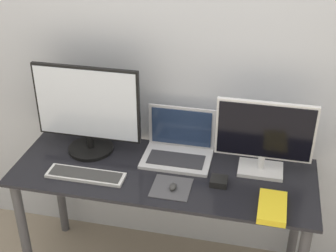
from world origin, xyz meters
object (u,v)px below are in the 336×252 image
monitor_left (87,111)px  laptop (179,146)px  monitor_right (264,137)px  mouse (173,187)px  keyboard (86,175)px  power_brick (219,181)px  book (272,207)px

monitor_left → laptop: monitor_left is taller
monitor_right → mouse: 0.53m
monitor_left → keyboard: 0.35m
laptop → keyboard: 0.53m
monitor_left → monitor_right: monitor_left is taller
laptop → mouse: size_ratio=6.63×
power_brick → book: bearing=-28.5°
laptop → book: 0.63m
laptop → power_brick: size_ratio=4.36×
monitor_left → book: monitor_left is taller
mouse → power_brick: size_ratio=0.66×
laptop → power_brick: 0.33m
monitor_left → book: size_ratio=2.49×
monitor_right → mouse: monitor_right is taller
mouse → monitor_right: bearing=32.2°
monitor_right → mouse: size_ratio=8.83×
monitor_left → mouse: size_ratio=10.45×
monitor_right → keyboard: 0.94m
monitor_right → laptop: (-0.45, 0.05, -0.15)m
monitor_right → keyboard: monitor_right is taller
monitor_left → keyboard: bearing=-75.3°
mouse → power_brick: power_brick is taller
mouse → power_brick: 0.24m
keyboard → mouse: 0.46m
monitor_left → power_brick: (0.75, -0.16, -0.23)m
power_brick → monitor_right: bearing=39.4°
keyboard → power_brick: bearing=7.2°
monitor_left → book: bearing=-17.0°
laptop → book: bearing=-34.7°
keyboard → mouse: bearing=-1.4°
monitor_left → power_brick: size_ratio=6.88×
monitor_left → mouse: 0.64m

